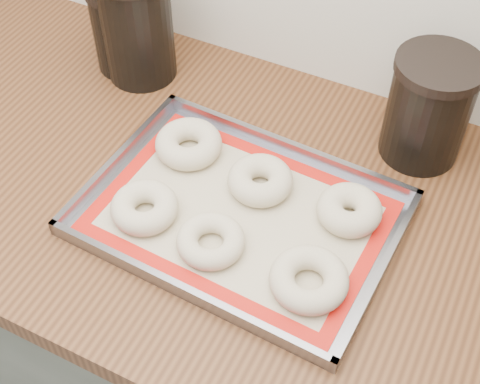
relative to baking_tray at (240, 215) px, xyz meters
The scene contains 13 objects.
cabinet 0.49m from the baking_tray, 154.45° to the left, with size 3.00×0.65×0.86m, color slate.
countertop 0.10m from the baking_tray, 154.45° to the left, with size 3.06×0.68×0.04m, color brown.
baking_tray is the anchor object (origin of this frame).
baking_mat 0.00m from the baking_tray, 88.21° to the left, with size 0.43×0.31×0.00m.
bagel_front_left 0.14m from the baking_tray, 154.13° to the right, with size 0.10×0.10×0.04m, color beige.
bagel_front_mid 0.07m from the baking_tray, 98.89° to the right, with size 0.10×0.10×0.03m, color beige.
bagel_front_right 0.16m from the baking_tray, 26.68° to the right, with size 0.11×0.11×0.04m, color beige.
bagel_back_left 0.16m from the baking_tray, 148.15° to the left, with size 0.11×0.11×0.04m, color beige.
bagel_back_mid 0.07m from the baking_tray, 87.27° to the left, with size 0.10×0.10×0.04m, color beige.
bagel_back_right 0.16m from the baking_tray, 25.01° to the left, with size 0.10×0.10×0.04m, color beige.
canister_left 0.41m from the baking_tray, 143.77° to the left, with size 0.13×0.13×0.21m.
canister_mid 0.44m from the baking_tray, 146.24° to the left, with size 0.11×0.11×0.17m.
canister_right 0.34m from the baking_tray, 52.92° to the left, with size 0.14×0.14×0.18m.
Camera 1 is at (0.37, 1.06, 1.69)m, focal length 50.00 mm.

